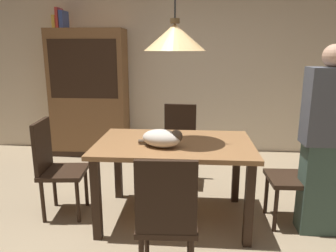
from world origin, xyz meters
TOP-DOWN VIEW (x-y plane):
  - ground at (0.00, 0.00)m, footprint 10.00×10.00m
  - back_wall at (0.00, 2.65)m, footprint 6.40×0.10m
  - dining_table at (0.12, 0.48)m, footprint 1.40×0.90m
  - chair_left_side at (-1.01, 0.47)m, footprint 0.43×0.43m
  - chair_far_back at (0.13, 1.35)m, footprint 0.43×0.43m
  - chair_right_side at (1.25, 0.48)m, footprint 0.41×0.41m
  - chair_near_front at (0.12, -0.40)m, footprint 0.42×0.42m
  - cat_sleeping at (0.03, 0.33)m, footprint 0.40×0.31m
  - pendant_lamp at (0.12, 0.48)m, footprint 0.52×0.52m
  - hutch_bookcase at (-1.25, 2.32)m, footprint 1.12×0.45m
  - book_yellow_short at (-1.68, 2.32)m, footprint 0.04×0.20m
  - book_red_tall at (-1.62, 2.32)m, footprint 0.04×0.22m
  - book_blue_wide at (-1.56, 2.32)m, footprint 0.06×0.24m
  - person_standing at (1.37, 0.36)m, footprint 0.36×0.22m

SIDE VIEW (x-z plane):
  - ground at x=0.00m, z-range 0.00..0.00m
  - chair_left_side at x=-1.01m, z-range 0.05..0.98m
  - chair_far_back at x=0.13m, z-range 0.05..0.98m
  - chair_right_side at x=1.25m, z-range 0.05..0.98m
  - chair_near_front at x=0.12m, z-range 0.05..0.98m
  - dining_table at x=0.12m, z-range 0.27..1.02m
  - person_standing at x=1.37m, z-range 0.00..1.61m
  - cat_sleeping at x=0.03m, z-range 0.75..0.90m
  - hutch_bookcase at x=-1.25m, z-range -0.04..1.81m
  - back_wall at x=0.00m, z-range 0.00..2.90m
  - pendant_lamp at x=0.12m, z-range 1.01..2.31m
  - book_yellow_short at x=-1.68m, z-range 1.85..2.03m
  - book_blue_wide at x=-1.56m, z-range 1.85..2.09m
  - book_red_tall at x=-1.62m, z-range 1.85..2.13m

